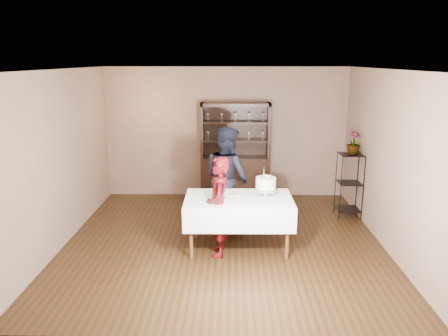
{
  "coord_description": "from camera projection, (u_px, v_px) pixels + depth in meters",
  "views": [
    {
      "loc": [
        0.13,
        -6.51,
        2.84
      ],
      "look_at": [
        0.01,
        0.1,
        1.19
      ],
      "focal_mm": 35.0,
      "sensor_mm": 36.0,
      "label": 1
    }
  ],
  "objects": [
    {
      "name": "wall_right",
      "position": [
        387.0,
        160.0,
        6.63
      ],
      "size": [
        0.02,
        5.0,
        2.7
      ],
      "primitive_type": "cube",
      "color": "brown",
      "rests_on": "floor"
    },
    {
      "name": "wall_left",
      "position": [
        61.0,
        159.0,
        6.72
      ],
      "size": [
        0.02,
        5.0,
        2.7
      ],
      "primitive_type": "cube",
      "color": "brown",
      "rests_on": "floor"
    },
    {
      "name": "man",
      "position": [
        227.0,
        178.0,
        7.39
      ],
      "size": [
        1.07,
        1.09,
        1.78
      ],
      "primitive_type": "imported",
      "rotation": [
        0.0,
        0.0,
        2.27
      ],
      "color": "black",
      "rests_on": "floor"
    },
    {
      "name": "china_hutch",
      "position": [
        235.0,
        168.0,
        9.02
      ],
      "size": [
        1.4,
        0.48,
        2.0
      ],
      "color": "black",
      "rests_on": "floor"
    },
    {
      "name": "ceiling",
      "position": [
        223.0,
        69.0,
        6.35
      ],
      "size": [
        5.0,
        5.0,
        0.0
      ],
      "primitive_type": "plane",
      "rotation": [
        3.14,
        0.0,
        0.0
      ],
      "color": "white",
      "rests_on": "back_wall"
    },
    {
      "name": "floor",
      "position": [
        223.0,
        241.0,
        7.0
      ],
      "size": [
        5.0,
        5.0,
        0.0
      ],
      "primitive_type": "plane",
      "color": "black",
      "rests_on": "ground"
    },
    {
      "name": "plate_far",
      "position": [
        235.0,
        194.0,
        6.74
      ],
      "size": [
        0.2,
        0.2,
        0.01
      ],
      "primitive_type": "cylinder",
      "rotation": [
        0.0,
        0.0,
        0.06
      ],
      "color": "silver",
      "rests_on": "cake_table"
    },
    {
      "name": "plate_near",
      "position": [
        219.0,
        199.0,
        6.52
      ],
      "size": [
        0.25,
        0.25,
        0.01
      ],
      "primitive_type": "cylinder",
      "rotation": [
        0.0,
        0.0,
        0.17
      ],
      "color": "silver",
      "rests_on": "cake_table"
    },
    {
      "name": "woman",
      "position": [
        219.0,
        207.0,
        6.39
      ],
      "size": [
        0.37,
        0.55,
        1.49
      ],
      "primitive_type": "imported",
      "rotation": [
        0.0,
        0.0,
        -1.55
      ],
      "color": "#310409",
      "rests_on": "floor"
    },
    {
      "name": "potted_plant",
      "position": [
        353.0,
        143.0,
        7.79
      ],
      "size": [
        0.3,
        0.3,
        0.42
      ],
      "primitive_type": "imported",
      "rotation": [
        0.0,
        0.0,
        0.37
      ],
      "color": "#4F7135",
      "rests_on": "plant_etagere"
    },
    {
      "name": "cake",
      "position": [
        266.0,
        184.0,
        6.61
      ],
      "size": [
        0.34,
        0.34,
        0.47
      ],
      "rotation": [
        0.0,
        0.0,
        0.14
      ],
      "color": "silver",
      "rests_on": "cake_table"
    },
    {
      "name": "back_wall",
      "position": [
        226.0,
        133.0,
        9.1
      ],
      "size": [
        5.0,
        0.02,
        2.7
      ],
      "primitive_type": "cube",
      "color": "brown",
      "rests_on": "floor"
    },
    {
      "name": "plant_etagere",
      "position": [
        349.0,
        183.0,
        7.97
      ],
      "size": [
        0.42,
        0.42,
        1.2
      ],
      "color": "black",
      "rests_on": "floor"
    },
    {
      "name": "cake_table",
      "position": [
        239.0,
        210.0,
        6.62
      ],
      "size": [
        1.63,
        1.02,
        0.81
      ],
      "rotation": [
        0.0,
        0.0,
        0.01
      ],
      "color": "white",
      "rests_on": "floor"
    }
  ]
}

